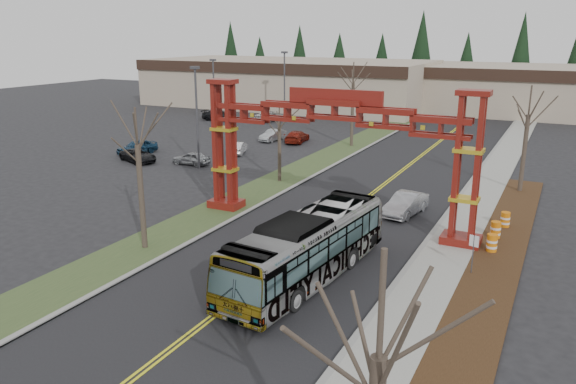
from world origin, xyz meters
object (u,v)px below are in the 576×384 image
Objects in this scene: parked_car_far_b at (271,116)px; light_pole_far at (284,82)px; gateway_arch at (334,132)px; parked_car_near_a at (191,158)px; barrel_south at (492,244)px; parked_car_near_c at (138,156)px; bare_tree_median_mid at (279,127)px; parked_car_far_c at (219,116)px; bare_tree_median_near at (138,146)px; street_sign at (474,247)px; retail_building_east at (552,90)px; bare_tree_median_far at (353,84)px; light_pole_mid at (214,89)px; parked_car_near_b at (238,148)px; light_pole_near at (197,111)px; silver_sedan at (406,204)px; bare_tree_right_far at (528,115)px; transit_bus at (307,248)px; parked_car_far_a at (273,135)px; retail_building_west at (289,83)px; bare_tree_right_near at (379,359)px; parked_car_mid_a at (297,137)px; barrel_north at (505,220)px; barrel_mid at (495,231)px; parked_car_mid_b at (137,147)px.

parked_car_far_b is 0.54× the size of light_pole_far.
gateway_arch is 21.40m from parked_car_near_a.
parked_car_near_c is at bearing 164.76° from barrel_south.
bare_tree_median_mid is at bearing -69.90° from parked_car_near_c.
parked_car_far_c is 48.60m from bare_tree_median_near.
street_sign is (17.24, -12.06, -3.02)m from bare_tree_median_mid.
barrel_south is (32.12, -37.59, -4.91)m from light_pole_far.
bare_tree_median_far is (-18.00, -37.05, 3.16)m from retail_building_east.
bare_tree_median_mid is 16.96m from bare_tree_median_far.
retail_building_east is at bearing 43.08° from light_pole_mid.
parked_car_near_b is at bearing 109.97° from bare_tree_median_near.
light_pole_near is (-26.62, -53.06, 1.73)m from retail_building_east.
silver_sedan is 2.10× the size of street_sign.
bare_tree_right_far is (18.00, -11.24, -0.74)m from bare_tree_median_far.
retail_building_east reaches higher than transit_bus.
parked_car_far_c is at bearing 150.07° from parked_car_far_a.
retail_building_west is 86.11m from bare_tree_right_near.
transit_bus reaches higher than barrel_south.
light_pole_mid is (-19.15, 35.76, -0.88)m from bare_tree_median_near.
bare_tree_median_near is at bearing -133.11° from gateway_arch.
retail_building_west is 9.51× the size of parked_car_far_c.
retail_building_east is 8.32× the size of parked_car_mid_a.
parked_car_far_b is at bearing 73.92° from light_pole_mid.
gateway_arch is at bearing -126.20° from bare_tree_right_far.
light_pole_far is (-14.38, 12.25, -1.20)m from bare_tree_median_far.
transit_bus is at bearing 119.59° from bare_tree_right_near.
parked_car_far_a is (-27.08, -38.08, -2.87)m from retail_building_east.
parked_car_mid_a is (-17.80, 20.02, -0.07)m from silver_sedan.
parked_car_near_a is 0.41× the size of bare_tree_median_far.
parked_car_far_a is 0.48× the size of bare_tree_right_far.
silver_sedan is 1.14× the size of parked_car_far_a.
light_pole_mid is 43.86m from barrel_north.
bare_tree_median_far is at bearing 148.01° from bare_tree_right_far.
light_pole_mid is 44.90m from barrel_mid.
parked_car_near_a is 11.08m from bare_tree_median_mid.
light_pole_mid is at bearing 134.93° from gateway_arch.
bare_tree_median_near reaches higher than parked_car_far_a.
barrel_south is at bearing -0.63° from parked_car_mid_b.
light_pole_mid is (-29.16, 35.42, 3.38)m from transit_bus.
parked_car_far_b is (5.66, -16.99, -3.06)m from retail_building_west.
parked_car_near_a is 0.82× the size of parked_car_near_c.
parked_car_near_a is 21.73m from bare_tree_median_near.
bare_tree_right_near is (27.08, -46.15, 5.12)m from parked_car_far_a.
light_pole_far is (-4.18, 27.27, 4.85)m from parked_car_near_a.
retail_building_west is 4.87× the size of light_pole_far.
parked_car_mid_a is 4.08× the size of barrel_mid.
light_pole_far is 49.68m from barrel_south.
silver_sedan is at bearing 88.33° from transit_bus.
light_pole_mid is (-1.12, 15.78, 4.34)m from parked_car_mid_b.
parked_car_mid_b reaches higher than parked_car_far_a.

